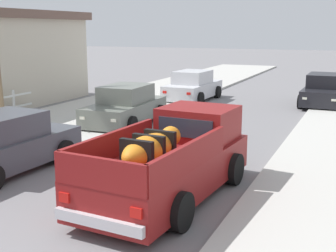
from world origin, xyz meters
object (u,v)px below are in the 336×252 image
object	(u,v)px
car_right_mid	(324,91)
car_right_far	(125,107)
pickup_truck	(172,160)
car_left_near	(4,145)
car_left_mid	(193,87)

from	to	relation	value
car_right_mid	car_right_far	distance (m)	10.24
pickup_truck	car_left_near	xyz separation A→B (m)	(-4.71, -0.12, -0.10)
pickup_truck	car_right_mid	world-z (taller)	pickup_truck
pickup_truck	car_right_mid	xyz separation A→B (m)	(1.98, 14.15, -0.10)
pickup_truck	car_left_near	world-z (taller)	pickup_truck
car_left_near	car_right_far	world-z (taller)	same
pickup_truck	car_right_mid	size ratio (longest dim) A/B	1.25
car_right_mid	car_left_mid	bearing A→B (deg)	-171.55
pickup_truck	car_right_far	xyz separation A→B (m)	(-4.66, 6.35, -0.10)
pickup_truck	car_right_mid	distance (m)	14.29
pickup_truck	car_left_mid	distance (m)	13.92
pickup_truck	car_right_far	world-z (taller)	pickup_truck
car_left_near	car_right_far	bearing A→B (deg)	89.53
car_left_near	car_left_mid	size ratio (longest dim) A/B	1.01
car_left_mid	car_right_mid	size ratio (longest dim) A/B	1.01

